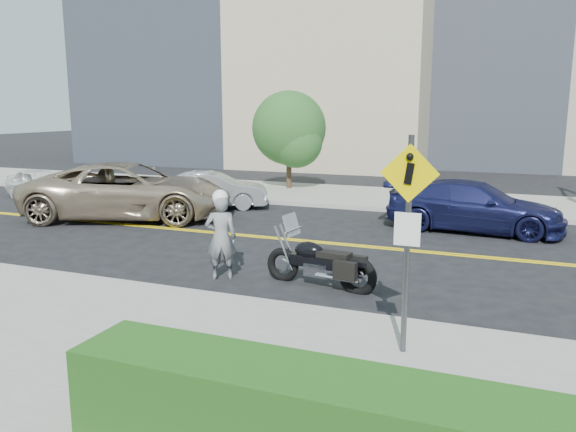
# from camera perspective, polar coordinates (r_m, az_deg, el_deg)

# --- Properties ---
(ground_plane) EXTENTS (120.00, 120.00, 0.00)m
(ground_plane) POSITION_cam_1_polar(r_m,az_deg,el_deg) (15.16, 0.11, -2.41)
(ground_plane) COLOR black
(ground_plane) RESTS_ON ground
(sidewalk_near) EXTENTS (60.00, 5.00, 0.15)m
(sidewalk_near) POSITION_cam_1_polar(r_m,az_deg,el_deg) (8.93, -18.31, -12.17)
(sidewalk_near) COLOR #9E9B91
(sidewalk_near) RESTS_ON ground_plane
(sidewalk_far) EXTENTS (60.00, 5.00, 0.15)m
(sidewalk_far) POSITION_cam_1_polar(r_m,az_deg,el_deg) (22.16, 7.25, 1.95)
(sidewalk_far) COLOR #9E9B91
(sidewalk_far) RESTS_ON ground_plane
(pedestrian_sign) EXTENTS (0.78, 0.08, 3.00)m
(pedestrian_sign) POSITION_cam_1_polar(r_m,az_deg,el_deg) (7.66, 12.07, -0.85)
(pedestrian_sign) COLOR #4C4C51
(pedestrian_sign) RESTS_ON sidewalk_near
(motorcyclist) EXTENTS (0.76, 0.66, 1.87)m
(motorcyclist) POSITION_cam_1_polar(r_m,az_deg,el_deg) (11.57, -6.83, -1.93)
(motorcyclist) COLOR #A0A1A4
(motorcyclist) RESTS_ON ground
(motorcycle) EXTENTS (2.39, 1.03, 1.41)m
(motorcycle) POSITION_cam_1_polar(r_m,az_deg,el_deg) (11.08, 3.30, -3.67)
(motorcycle) COLOR black
(motorcycle) RESTS_ON ground
(suv) EXTENTS (7.08, 4.97, 1.79)m
(suv) POSITION_cam_1_polar(r_m,az_deg,el_deg) (18.64, -15.87, 2.49)
(suv) COLOR tan
(suv) RESTS_ON ground
(parked_car_white) EXTENTS (3.77, 2.37, 1.19)m
(parked_car_white) POSITION_cam_1_polar(r_m,az_deg,el_deg) (23.81, -23.84, 2.99)
(parked_car_white) COLOR white
(parked_car_white) RESTS_ON ground
(parked_car_silver) EXTENTS (4.14, 2.85, 1.29)m
(parked_car_silver) POSITION_cam_1_polar(r_m,az_deg,el_deg) (20.02, -7.74, 2.64)
(parked_car_silver) COLOR #A2A3AA
(parked_car_silver) RESTS_ON ground
(parked_car_blue) EXTENTS (5.06, 2.32, 1.43)m
(parked_car_blue) POSITION_cam_1_polar(r_m,az_deg,el_deg) (16.99, 18.35, 0.95)
(parked_car_blue) COLOR #1A1C4E
(parked_car_blue) RESTS_ON ground
(tree_far_a) EXTENTS (3.09, 3.09, 4.22)m
(tree_far_a) POSITION_cam_1_polar(r_m,az_deg,el_deg) (23.68, 0.10, 8.92)
(tree_far_a) COLOR #382619
(tree_far_a) RESTS_ON ground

